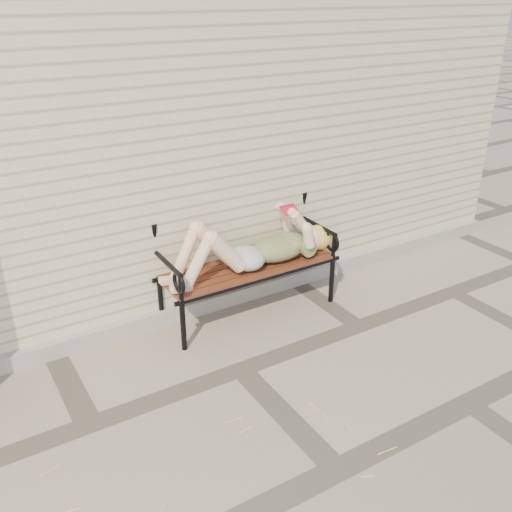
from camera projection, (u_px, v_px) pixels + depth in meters
ground at (241, 369)px, 4.65m from camera, size 80.00×80.00×0.00m
house_wall at (105, 118)px, 6.32m from camera, size 8.00×4.00×3.00m
foundation_strip at (190, 309)px, 5.37m from camera, size 8.00×0.10×0.15m
garden_bench at (243, 246)px, 5.28m from camera, size 1.80×0.72×1.17m
reading_woman at (252, 247)px, 5.16m from camera, size 1.70×0.39×0.53m
straw_scatter at (156, 499)px, 3.47m from camera, size 2.82×1.67×0.01m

